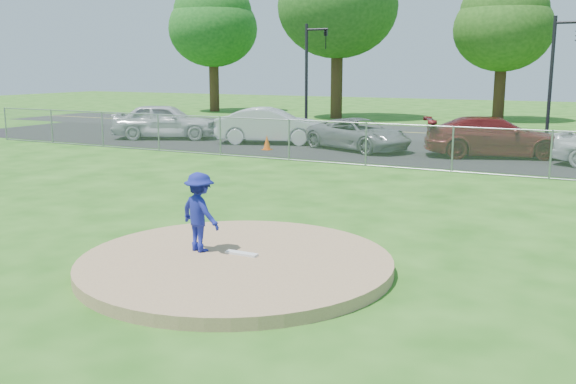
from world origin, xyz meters
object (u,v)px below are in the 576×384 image
at_px(tree_center, 504,17).
at_px(parked_car_silver, 165,121).
at_px(traffic_signal_left, 311,68).
at_px(traffic_cone, 267,142).
at_px(tree_far_left, 213,17).
at_px(parked_car_gray, 359,134).
at_px(parked_car_white, 271,126).
at_px(parked_car_darkred, 494,137).
at_px(pitcher, 200,212).

xyz_separation_m(tree_center, parked_car_silver, (-12.56, -18.20, -5.62)).
height_order(traffic_signal_left, traffic_cone, traffic_signal_left).
relative_size(tree_far_left, parked_car_silver, 2.17).
bearing_deg(parked_car_gray, tree_center, 14.33).
relative_size(tree_center, parked_car_white, 2.03).
bearing_deg(parked_car_darkred, parked_car_gray, 74.12).
xyz_separation_m(pitcher, parked_car_white, (-7.32, 16.24, -0.10)).
bearing_deg(parked_car_silver, traffic_cone, -127.86).
relative_size(parked_car_white, parked_car_darkred, 0.92).
relative_size(traffic_cone, parked_car_silver, 0.13).
relative_size(parked_car_silver, parked_car_darkred, 0.94).
distance_m(traffic_signal_left, parked_car_darkred, 12.07).
xyz_separation_m(tree_far_left, pitcher, (21.22, -32.91, -6.15)).
bearing_deg(parked_car_gray, parked_car_white, 108.37).
distance_m(tree_far_left, traffic_signal_left, 17.60).
bearing_deg(traffic_cone, pitcher, -65.75).
distance_m(tree_center, parked_car_silver, 22.82).
height_order(tree_center, pitcher, tree_center).
bearing_deg(parked_car_darkred, parked_car_silver, 72.04).
height_order(tree_center, parked_car_white, tree_center).
distance_m(tree_center, parked_car_darkred, 18.70).
xyz_separation_m(traffic_signal_left, parked_car_silver, (-4.80, -6.20, -2.51)).
xyz_separation_m(traffic_cone, parked_car_white, (-0.93, 2.07, 0.49)).
bearing_deg(traffic_cone, tree_far_left, 128.37).
bearing_deg(tree_center, parked_car_white, -111.88).
distance_m(traffic_signal_left, parked_car_silver, 8.23).
height_order(pitcher, parked_car_white, pitcher).
bearing_deg(parked_car_white, parked_car_silver, 76.47).
height_order(tree_far_left, pitcher, tree_far_left).
bearing_deg(parked_car_darkred, tree_center, -11.75).
bearing_deg(tree_far_left, parked_car_white, -50.17).
xyz_separation_m(tree_far_left, traffic_cone, (14.84, -18.74, -6.74)).
distance_m(tree_far_left, parked_car_gray, 25.76).
bearing_deg(traffic_signal_left, traffic_cone, -78.32).
distance_m(parked_car_gray, parked_car_darkred, 5.37).
height_order(pitcher, traffic_cone, pitcher).
xyz_separation_m(parked_car_silver, parked_car_white, (5.46, 0.53, -0.05)).
bearing_deg(parked_car_white, pitcher, -174.84).
height_order(traffic_signal_left, parked_car_darkred, traffic_signal_left).
distance_m(pitcher, parked_car_gray, 16.17).
bearing_deg(tree_far_left, parked_car_silver, -63.86).
distance_m(traffic_signal_left, parked_car_gray, 8.29).
distance_m(traffic_signal_left, parked_car_white, 6.26).
relative_size(traffic_signal_left, pitcher, 3.96).
bearing_deg(tree_center, traffic_signal_left, -122.90).
distance_m(pitcher, traffic_cone, 15.55).
bearing_deg(pitcher, tree_center, -71.52).
relative_size(pitcher, parked_car_darkred, 0.27).
bearing_deg(traffic_signal_left, parked_car_gray, -50.25).
bearing_deg(tree_far_left, traffic_signal_left, -39.73).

